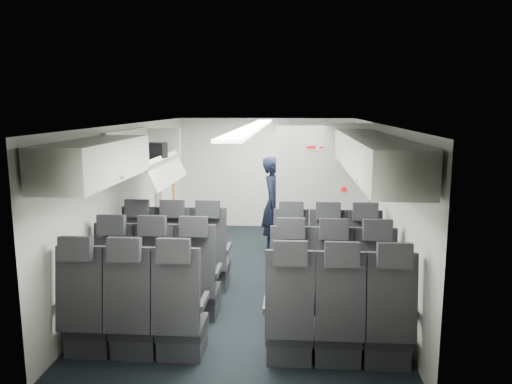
# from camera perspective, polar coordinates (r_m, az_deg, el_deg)

# --- Properties ---
(cabin_shell) EXTENTS (3.41, 6.01, 2.16)m
(cabin_shell) POSITION_cam_1_polar(r_m,az_deg,el_deg) (6.88, -0.25, -0.78)
(cabin_shell) COLOR black
(cabin_shell) RESTS_ON ground
(seat_row_front) EXTENTS (3.33, 0.56, 1.24)m
(seat_row_front) POSITION_cam_1_polar(r_m,az_deg,el_deg) (6.54, -0.62, -7.87)
(seat_row_front) COLOR #252628
(seat_row_front) RESTS_ON cabin_shell
(seat_row_mid) EXTENTS (3.33, 0.56, 1.24)m
(seat_row_mid) POSITION_cam_1_polar(r_m,az_deg,el_deg) (5.69, -1.41, -10.63)
(seat_row_mid) COLOR #252628
(seat_row_mid) RESTS_ON cabin_shell
(seat_row_rear) EXTENTS (3.33, 0.56, 1.24)m
(seat_row_rear) POSITION_cam_1_polar(r_m,az_deg,el_deg) (4.86, -2.49, -14.34)
(seat_row_rear) COLOR #252628
(seat_row_rear) RESTS_ON cabin_shell
(overhead_bin_left_rear) EXTENTS (0.53, 1.80, 0.40)m
(overhead_bin_left_rear) POSITION_cam_1_polar(r_m,az_deg,el_deg) (5.14, -17.87, 3.41)
(overhead_bin_left_rear) COLOR silver
(overhead_bin_left_rear) RESTS_ON cabin_shell
(overhead_bin_left_front_open) EXTENTS (0.64, 1.70, 0.72)m
(overhead_bin_left_front_open) POSITION_cam_1_polar(r_m,az_deg,el_deg) (6.81, -12.64, 4.09)
(overhead_bin_left_front_open) COLOR #9E9E93
(overhead_bin_left_front_open) RESTS_ON cabin_shell
(overhead_bin_right_rear) EXTENTS (0.53, 1.80, 0.40)m
(overhead_bin_right_rear) POSITION_cam_1_polar(r_m,az_deg,el_deg) (4.84, 14.57, 3.19)
(overhead_bin_right_rear) COLOR silver
(overhead_bin_right_rear) RESTS_ON cabin_shell
(overhead_bin_right_front) EXTENTS (0.53, 1.70, 0.40)m
(overhead_bin_right_front) POSITION_cam_1_polar(r_m,az_deg,el_deg) (6.56, 11.89, 4.98)
(overhead_bin_right_front) COLOR silver
(overhead_bin_right_front) RESTS_ON cabin_shell
(bulkhead_partition) EXTENTS (1.40, 0.15, 2.13)m
(bulkhead_partition) POSITION_cam_1_polar(r_m,az_deg,el_deg) (7.66, 7.55, -0.13)
(bulkhead_partition) COLOR silver
(bulkhead_partition) RESTS_ON cabin_shell
(galley_unit) EXTENTS (0.85, 0.52, 1.90)m
(galley_unit) POSITION_cam_1_polar(r_m,az_deg,el_deg) (9.57, 6.73, 1.13)
(galley_unit) COLOR #939399
(galley_unit) RESTS_ON cabin_shell
(boarding_door) EXTENTS (0.12, 1.27, 1.86)m
(boarding_door) POSITION_cam_1_polar(r_m,az_deg,el_deg) (8.69, -10.26, 0.17)
(boarding_door) COLOR silver
(boarding_door) RESTS_ON cabin_shell
(flight_attendant) EXTENTS (0.48, 0.64, 1.58)m
(flight_attendant) POSITION_cam_1_polar(r_m,az_deg,el_deg) (8.24, 2.03, -1.38)
(flight_attendant) COLOR black
(flight_attendant) RESTS_ON ground
(carry_on_bag) EXTENTS (0.39, 0.28, 0.23)m
(carry_on_bag) POSITION_cam_1_polar(r_m,az_deg,el_deg) (6.92, -11.87, 4.56)
(carry_on_bag) COLOR black
(carry_on_bag) RESTS_ON overhead_bin_left_front_open
(papers) EXTENTS (0.19, 0.07, 0.13)m
(papers) POSITION_cam_1_polar(r_m,az_deg,el_deg) (8.14, 3.37, 0.39)
(papers) COLOR white
(papers) RESTS_ON flight_attendant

